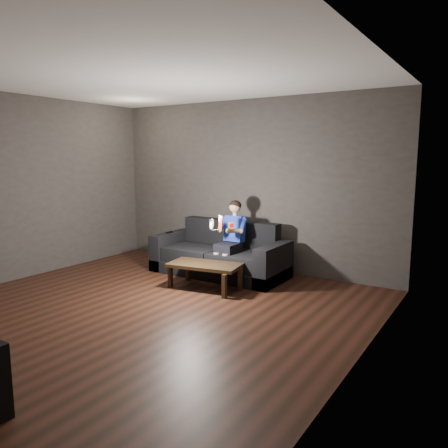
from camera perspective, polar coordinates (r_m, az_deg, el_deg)
The scene contains 11 objects.
floor at distance 5.34m, azimuth -10.62°, elevation -11.09°, with size 5.00×5.00×0.00m, color black.
back_wall at distance 7.06m, azimuth 3.16°, elevation 5.11°, with size 5.00×0.04×2.70m, color #393231.
left_wall at distance 7.01m, azimuth -26.04°, elevation 4.21°, with size 0.04×5.00×2.70m, color #393231.
right_wall at distance 3.78m, azimuth 17.51°, elevation 1.55°, with size 0.04×5.00×2.70m, color #393231.
ceiling at distance 5.10m, azimuth -11.52°, elevation 18.77°, with size 5.00×5.00×0.02m, color silver.
sofa at distance 6.76m, azimuth -0.52°, elevation -4.37°, with size 2.08×0.90×0.80m.
child at distance 6.51m, azimuth 0.95°, elevation -1.09°, with size 0.43×0.53×1.07m.
wii_remote_red at distance 6.09m, azimuth -0.43°, elevation 0.19°, with size 0.06×0.08×0.20m.
nunchuk_white at distance 6.18m, azimuth -1.61°, elevation -0.01°, with size 0.08×0.11×0.16m.
wii_remote_black at distance 7.19m, azimuth -7.12°, elevation -1.05°, with size 0.04×0.15×0.03m.
coffee_table at distance 6.00m, azimuth -2.52°, elevation -5.61°, with size 1.05×0.65×0.36m.
Camera 1 is at (3.48, -3.62, 1.80)m, focal length 35.00 mm.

